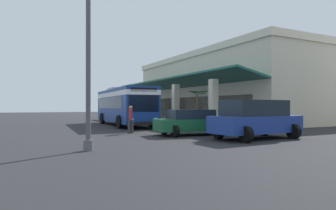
{
  "coord_description": "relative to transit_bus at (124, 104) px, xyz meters",
  "views": [
    {
      "loc": [
        29.19,
        -8.83,
        1.66
      ],
      "look_at": [
        7.63,
        2.32,
        1.76
      ],
      "focal_mm": 32.01,
      "sensor_mm": 36.0,
      "label": 1
    }
  ],
  "objects": [
    {
      "name": "transit_bus",
      "position": [
        0.0,
        0.0,
        0.0
      ],
      "size": [
        11.37,
        3.39,
        3.34
      ],
      "color": "navy",
      "rests_on": "ground"
    },
    {
      "name": "lot_light_pole",
      "position": [
        13.66,
        -6.06,
        2.75
      ],
      "size": [
        0.6,
        0.6,
        8.64
      ],
      "color": "#59595B",
      "rests_on": "ground"
    },
    {
      "name": "potted_palm",
      "position": [
        3.66,
        5.23,
        -0.95
      ],
      "size": [
        1.67,
        1.57,
        2.98
      ],
      "color": "#4C4742",
      "rests_on": "ground"
    },
    {
      "name": "plaza_building",
      "position": [
        -2.59,
        13.25,
        1.83
      ],
      "size": [
        24.13,
        14.25,
        7.36
      ],
      "color": "beige",
      "rests_on": "ground"
    },
    {
      "name": "pedestrian",
      "position": [
        7.7,
        -2.2,
        -0.9
      ],
      "size": [
        0.61,
        0.39,
        1.69
      ],
      "color": "#38383D",
      "rests_on": "ground"
    },
    {
      "name": "ground",
      "position": [
        -4.27,
        8.3,
        -1.85
      ],
      "size": [
        120.0,
        120.0,
        0.0
      ],
      "primitive_type": "plane",
      "color": "#262628"
    },
    {
      "name": "parked_sedan_green",
      "position": [
        10.26,
        0.65,
        -1.1
      ],
      "size": [
        2.81,
        4.59,
        1.47
      ],
      "color": "#195933",
      "rests_on": "ground"
    },
    {
      "name": "parked_suv_blue",
      "position": [
        13.49,
        2.36,
        -0.84
      ],
      "size": [
        2.86,
        4.88,
        1.97
      ],
      "color": "navy",
      "rests_on": "ground"
    },
    {
      "name": "curb_strip",
      "position": [
        -2.59,
        3.62,
        -1.79
      ],
      "size": [
        28.6,
        0.5,
        0.12
      ],
      "primitive_type": "cube",
      "color": "#9E998E",
      "rests_on": "ground"
    }
  ]
}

